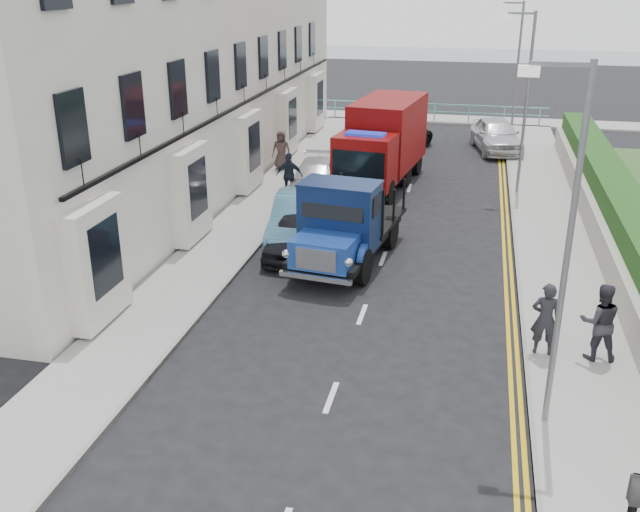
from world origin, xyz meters
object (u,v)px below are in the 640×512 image
Objects in this scene: bedford_lorry at (341,229)px; pedestrian_east_near at (545,319)px; lamp_near at (563,233)px; lamp_mid at (524,94)px; red_lorry at (383,142)px; parked_car_front at (297,234)px; lamp_far at (515,63)px.

bedford_lorry reaches higher than pedestrian_east_near.
lamp_near is 1.00× the size of lamp_mid.
pedestrian_east_near is (5.57, -13.49, -0.85)m from red_lorry.
bedford_lorry is 9.20m from red_lorry.
lamp_mid is at bearing 49.36° from parked_car_front.
lamp_near and lamp_mid have the same top height.
parked_car_front is at bearing -110.84° from lamp_far.
red_lorry reaches higher than pedestrian_east_near.
lamp_mid is at bearing 66.84° from bedford_lorry.
parked_car_front is at bearing 131.34° from lamp_near.
red_lorry is at bearing 97.65° from bedford_lorry.
pedestrian_east_near is at bearing 85.29° from lamp_near.
parked_car_front is (-1.56, -8.34, -1.20)m from red_lorry.
parked_car_front is at bearing -34.64° from pedestrian_east_near.
bedford_lorry is 1.88m from parked_car_front.
lamp_mid is at bearing 90.00° from lamp_near.
lamp_mid is 1.20× the size of bedford_lorry.
parked_car_front is at bearing 159.54° from bedford_lorry.
lamp_mid reaches higher than pedestrian_east_near.
lamp_near is 4.05m from pedestrian_east_near.
lamp_mid and lamp_far have the same top height.
red_lorry is at bearing -66.37° from pedestrian_east_near.
lamp_near is 1.00× the size of lamp_far.
bedford_lorry reaches higher than parked_car_front.
lamp_near is at bearing -90.00° from lamp_far.
lamp_far is 4.00× the size of pedestrian_east_near.
parked_car_front is at bearing -130.29° from lamp_mid.
bedford_lorry is at bearing -82.46° from red_lorry.
lamp_near is at bearing -45.31° from bedford_lorry.
pedestrian_east_near is (0.22, -23.29, -3.00)m from lamp_far.
lamp_mid is 11.19m from parked_car_front.
lamp_near is 1.02× the size of red_lorry.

